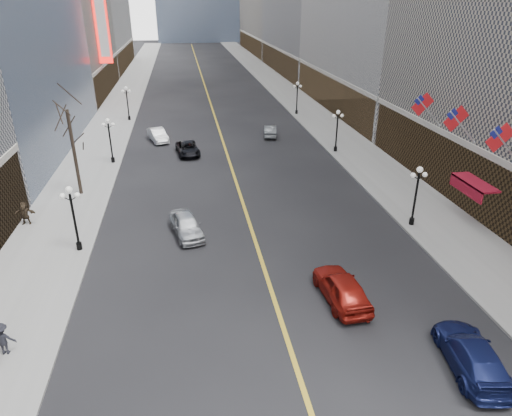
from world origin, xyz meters
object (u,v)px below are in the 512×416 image
object	(u,v)px
streetlamp_east_1	(417,190)
streetlamp_east_3	(297,94)
streetlamp_east_2	(337,126)
streetlamp_west_3	(127,100)
streetlamp_west_2	(110,136)
car_sb_far	(270,131)
car_sb_near	(472,354)
car_sb_mid	(342,287)
car_nb_far	(188,149)
car_nb_mid	(158,135)
streetlamp_west_1	(73,212)
car_nb_near	(187,225)

from	to	relation	value
streetlamp_east_1	streetlamp_east_3	bearing A→B (deg)	90.00
streetlamp_east_2	streetlamp_east_3	size ratio (longest dim) A/B	1.00
streetlamp_west_3	streetlamp_west_2	bearing A→B (deg)	-90.00
streetlamp_east_1	car_sb_far	xyz separation A→B (m)	(-5.88, 25.40, -2.22)
car_sb_near	car_sb_far	world-z (taller)	car_sb_near
streetlamp_east_1	car_sb_mid	bearing A→B (deg)	-135.62
car_sb_far	car_nb_far	bearing A→B (deg)	38.99
streetlamp_east_2	streetlamp_west_2	bearing A→B (deg)	180.00
car_nb_mid	car_sb_near	size ratio (longest dim) A/B	0.86
streetlamp_east_2	car_sb_mid	size ratio (longest dim) A/B	0.92
car_nb_mid	car_sb_near	world-z (taller)	car_sb_near
car_sb_far	streetlamp_east_3	bearing A→B (deg)	-109.18
streetlamp_east_1	car_sb_mid	xyz separation A→B (m)	(-8.13, -7.95, -2.06)
streetlamp_west_1	car_nb_near	bearing A→B (deg)	9.75
car_nb_near	car_nb_mid	distance (m)	24.36
streetlamp_east_1	car_sb_far	world-z (taller)	streetlamp_east_1
streetlamp_east_1	streetlamp_west_2	world-z (taller)	same
car_nb_mid	streetlamp_east_3	bearing A→B (deg)	12.11
streetlamp_west_3	car_sb_near	distance (m)	53.57
streetlamp_east_3	streetlamp_west_1	bearing A→B (deg)	-123.25
streetlamp_east_2	car_nb_mid	size ratio (longest dim) A/B	1.00
streetlamp_east_1	streetlamp_east_2	world-z (taller)	same
streetlamp_east_3	streetlamp_west_1	world-z (taller)	same
car_nb_mid	car_sb_near	distance (m)	42.12
streetlamp_east_1	car_nb_near	world-z (taller)	streetlamp_east_1
streetlamp_west_2	car_sb_mid	xyz separation A→B (m)	(15.47, -25.95, -2.06)
streetlamp_east_1	car_sb_near	world-z (taller)	streetlamp_east_1
streetlamp_east_3	car_nb_far	bearing A→B (deg)	-134.55
streetlamp_east_1	car_nb_far	world-z (taller)	streetlamp_east_1
streetlamp_west_1	streetlamp_west_3	distance (m)	36.00
streetlamp_west_3	car_nb_far	world-z (taller)	streetlamp_west_3
streetlamp_east_2	streetlamp_west_3	distance (m)	29.68
streetlamp_west_3	car_sb_near	xyz separation A→B (m)	(19.62, -49.80, -2.14)
streetlamp_east_2	streetlamp_east_1	bearing A→B (deg)	-90.00
car_nb_far	car_sb_mid	xyz separation A→B (m)	(7.84, -27.73, 0.18)
streetlamp_west_2	car_nb_mid	xyz separation A→B (m)	(4.27, 7.42, -2.16)
car_sb_near	streetlamp_east_3	bearing A→B (deg)	-85.64
car_nb_mid	car_sb_far	bearing A→B (deg)	-16.66
car_nb_near	car_nb_far	xyz separation A→B (m)	(0.50, 18.55, -0.12)
streetlamp_west_3	car_nb_mid	bearing A→B (deg)	-68.02
streetlamp_west_2	car_sb_mid	bearing A→B (deg)	-59.20
streetlamp_west_2	car_nb_mid	world-z (taller)	streetlamp_west_2
car_nb_near	car_nb_mid	world-z (taller)	car_nb_near
streetlamp_west_3	car_nb_near	distance (m)	35.56
car_nb_mid	car_sb_mid	world-z (taller)	car_sb_mid
streetlamp_east_2	car_nb_far	distance (m)	16.23
streetlamp_east_3	car_nb_near	bearing A→B (deg)	-115.34
streetlamp_east_2	car_sb_near	size ratio (longest dim) A/B	0.87
streetlamp_east_2	car_nb_near	xyz separation A→B (m)	(-16.47, -16.77, -2.12)
streetlamp_west_1	car_nb_far	xyz separation A→B (m)	(7.63, 19.78, -2.24)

